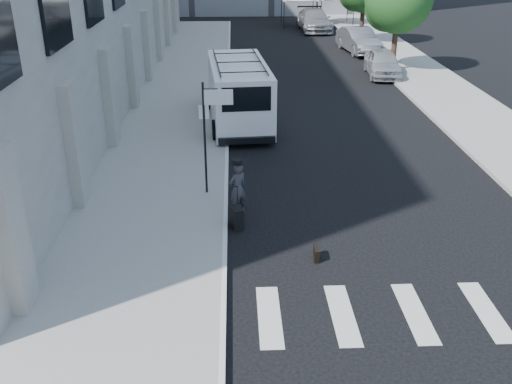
{
  "coord_description": "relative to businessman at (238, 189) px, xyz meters",
  "views": [
    {
      "loc": [
        -1.68,
        -13.11,
        7.66
      ],
      "look_at": [
        -1.15,
        0.66,
        1.3
      ],
      "focal_mm": 40.0,
      "sensor_mm": 36.0,
      "label": 1
    }
  ],
  "objects": [
    {
      "name": "parked_car_b",
      "position": [
        8.43,
        24.0,
        0.02
      ],
      "size": [
        2.4,
        5.17,
        1.64
      ],
      "primitive_type": "imported",
      "rotation": [
        0.0,
        0.0,
        0.14
      ],
      "color": "#56585E",
      "rests_on": "ground"
    },
    {
      "name": "tree_near",
      "position": [
        9.13,
        18.15,
        3.18
      ],
      "size": [
        3.8,
        3.83,
        6.03
      ],
      "color": "black",
      "rests_on": "ground"
    },
    {
      "name": "sidewalk_left",
      "position": [
        -2.62,
        14.0,
        -0.72
      ],
      "size": [
        4.5,
        48.0,
        0.15
      ],
      "primitive_type": "cube",
      "color": "gray",
      "rests_on": "ground"
    },
    {
      "name": "sign_pole",
      "position": [
        -0.73,
        1.2,
        1.86
      ],
      "size": [
        1.03,
        0.07,
        3.5
      ],
      "color": "black",
      "rests_on": "sidewalk_left"
    },
    {
      "name": "ground",
      "position": [
        1.63,
        -2.0,
        -0.79
      ],
      "size": [
        120.0,
        120.0,
        0.0
      ],
      "primitive_type": "plane",
      "color": "black",
      "rests_on": "ground"
    },
    {
      "name": "cargo_van",
      "position": [
        0.11,
        8.78,
        0.55
      ],
      "size": [
        2.92,
        7.17,
        2.61
      ],
      "rotation": [
        0.0,
        0.0,
        0.08
      ],
      "color": "white",
      "rests_on": "ground"
    },
    {
      "name": "parked_car_a",
      "position": [
        8.43,
        17.13,
        -0.05
      ],
      "size": [
        2.12,
        4.52,
        1.5
      ],
      "primitive_type": "imported",
      "rotation": [
        0.0,
        0.0,
        -0.08
      ],
      "color": "#ADAFB6",
      "rests_on": "ground"
    },
    {
      "name": "suitcase",
      "position": [
        -0.05,
        -0.94,
        -0.47
      ],
      "size": [
        0.41,
        0.5,
        1.21
      ],
      "rotation": [
        0.0,
        0.0,
        0.36
      ],
      "color": "black",
      "rests_on": "ground"
    },
    {
      "name": "parked_car_c",
      "position": [
        6.63,
        33.32,
        0.06
      ],
      "size": [
        2.62,
        6.0,
        1.72
      ],
      "primitive_type": "imported",
      "rotation": [
        0.0,
        0.0,
        0.04
      ],
      "color": "gray",
      "rests_on": "ground"
    },
    {
      "name": "businessman",
      "position": [
        0.0,
        0.0,
        0.0
      ],
      "size": [
        0.69,
        0.64,
        1.59
      ],
      "primitive_type": "imported",
      "rotation": [
        0.0,
        0.0,
        3.75
      ],
      "color": "#363538",
      "rests_on": "ground"
    },
    {
      "name": "sidewalk_right",
      "position": [
        10.63,
        18.0,
        -0.72
      ],
      "size": [
        4.0,
        56.0,
        0.15
      ],
      "primitive_type": "cube",
      "color": "gray",
      "rests_on": "ground"
    },
    {
      "name": "briefcase",
      "position": [
        1.97,
        -2.68,
        -0.62
      ],
      "size": [
        0.14,
        0.44,
        0.34
      ],
      "primitive_type": "cube",
      "rotation": [
        0.0,
        0.0,
        -0.04
      ],
      "color": "black",
      "rests_on": "ground"
    }
  ]
}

